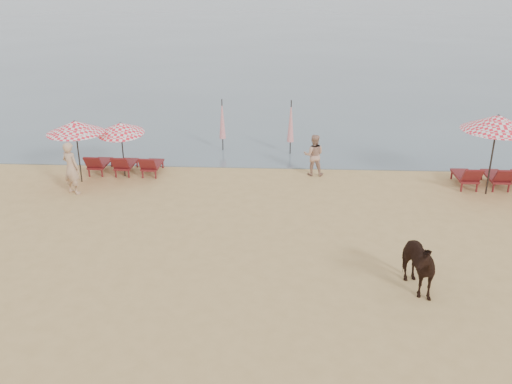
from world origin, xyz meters
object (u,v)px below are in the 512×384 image
umbrella_open_right (497,123)px  beachgoer_right_a (314,155)px  umbrella_closed_left (222,119)px  umbrella_closed_right (291,121)px  umbrella_open_left_b (121,128)px  beachgoer_left (71,168)px  umbrella_open_left_a (75,127)px  cow (414,263)px  lounger_cluster_right (498,177)px  lounger_cluster_left (125,164)px

umbrella_open_right → beachgoer_right_a: 6.16m
umbrella_closed_left → umbrella_closed_right: 2.78m
umbrella_open_left_b → umbrella_closed_left: (3.24, 3.15, -0.49)m
umbrella_open_left_b → beachgoer_left: 2.29m
umbrella_open_left_a → umbrella_closed_right: (7.37, 3.40, -0.64)m
umbrella_open_left_a → cow: bearing=-47.1°
umbrella_open_left_b → beachgoer_left: size_ratio=1.17×
cow → umbrella_closed_left: bearing=103.3°
umbrella_closed_right → beachgoer_left: bearing=-148.7°
umbrella_open_left_a → umbrella_open_left_b: size_ratio=1.07×
umbrella_closed_right → beachgoer_right_a: (0.82, -2.28, -0.61)m
umbrella_closed_left → beachgoer_right_a: (3.58, -2.66, -0.56)m
umbrella_closed_right → cow: umbrella_closed_right is taller
umbrella_closed_right → cow: size_ratio=1.32×
umbrella_open_left_a → beachgoer_left: 1.52m
lounger_cluster_right → umbrella_closed_left: size_ratio=1.29×
lounger_cluster_right → cow: cow is taller
umbrella_open_right → umbrella_closed_left: bearing=134.4°
umbrella_closed_left → umbrella_open_left_b: bearing=-135.8°
umbrella_open_left_a → umbrella_open_left_b: bearing=10.0°
umbrella_open_left_b → umbrella_open_right: size_ratio=0.76×
umbrella_open_left_a → beachgoer_right_a: 8.36m
lounger_cluster_right → umbrella_open_left_a: umbrella_open_left_a is taller
beachgoer_left → umbrella_closed_left: bearing=-106.2°
lounger_cluster_left → beachgoer_left: size_ratio=1.45×
umbrella_open_right → umbrella_closed_right: bearing=128.4°
cow → lounger_cluster_left: bearing=125.1°
lounger_cluster_left → umbrella_open_left_b: 1.43m
lounger_cluster_left → umbrella_open_right: size_ratio=0.95×
umbrella_open_left_b → beachgoer_right_a: bearing=3.9°
lounger_cluster_left → beachgoer_right_a: 6.87m
umbrella_open_left_a → umbrella_open_right: umbrella_open_right is taller
umbrella_closed_right → lounger_cluster_right: bearing=-24.8°
cow → beachgoer_left: (-10.11, 5.52, 0.18)m
umbrella_open_left_a → umbrella_closed_right: size_ratio=1.00×
lounger_cluster_right → umbrella_closed_right: size_ratio=1.24×
lounger_cluster_left → umbrella_open_right: (12.57, -1.26, 2.07)m
umbrella_open_left_a → umbrella_open_right: bearing=-16.1°
lounger_cluster_left → cow: 11.54m
cow → beachgoer_right_a: bearing=89.6°
cow → lounger_cluster_right: bearing=42.5°
lounger_cluster_left → umbrella_closed_right: umbrella_closed_right is taller
umbrella_open_right → umbrella_closed_left: (-9.29, 4.20, -1.14)m
lounger_cluster_right → umbrella_open_right: umbrella_open_right is taller
umbrella_open_right → cow: umbrella_open_right is taller
umbrella_open_right → umbrella_closed_right: (-6.54, 3.82, -1.09)m
umbrella_open_left_a → umbrella_closed_right: umbrella_open_left_a is taller
lounger_cluster_left → cow: (8.86, -7.39, 0.32)m
lounger_cluster_right → beachgoer_left: bearing=-176.0°
umbrella_open_right → cow: (-3.71, -6.13, -1.75)m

